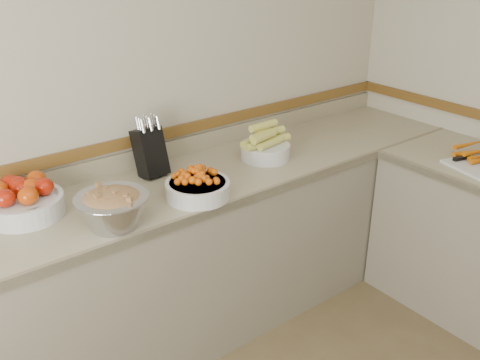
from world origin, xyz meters
TOP-DOWN VIEW (x-y plane):
  - back_wall at (0.00, 2.00)m, footprint 4.00×0.00m
  - counter_back at (0.00, 1.68)m, footprint 4.00×0.65m
  - knife_block at (0.16, 1.86)m, footprint 0.15×0.17m
  - tomato_bowl at (-0.49, 1.81)m, footprint 0.34×0.34m
  - cherry_tomato_bowl at (0.21, 1.49)m, footprint 0.31×0.31m
  - corn_bowl at (0.77, 1.67)m, footprint 0.30×0.27m
  - rhubarb_bowl at (-0.23, 1.47)m, footprint 0.31×0.31m

SIDE VIEW (x-z plane):
  - counter_back at x=0.00m, z-range -0.09..0.99m
  - cherry_tomato_bowl at x=0.21m, z-range 0.87..1.04m
  - corn_bowl at x=0.77m, z-range 0.87..1.07m
  - tomato_bowl at x=-0.49m, z-range 0.89..1.06m
  - rhubarb_bowl at x=-0.23m, z-range 0.90..1.08m
  - knife_block at x=0.16m, z-range 0.87..1.19m
  - back_wall at x=0.00m, z-range -0.70..3.30m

